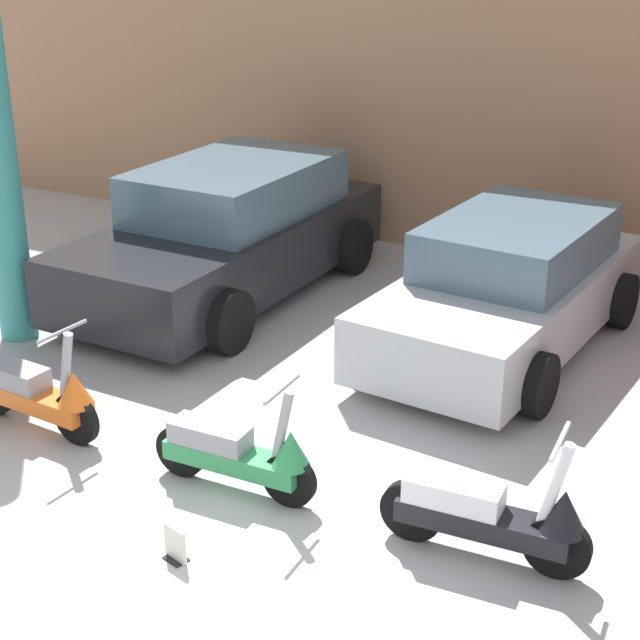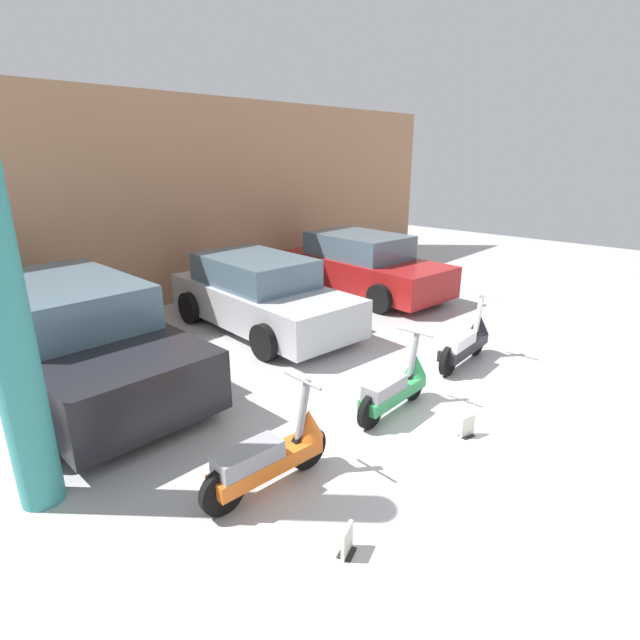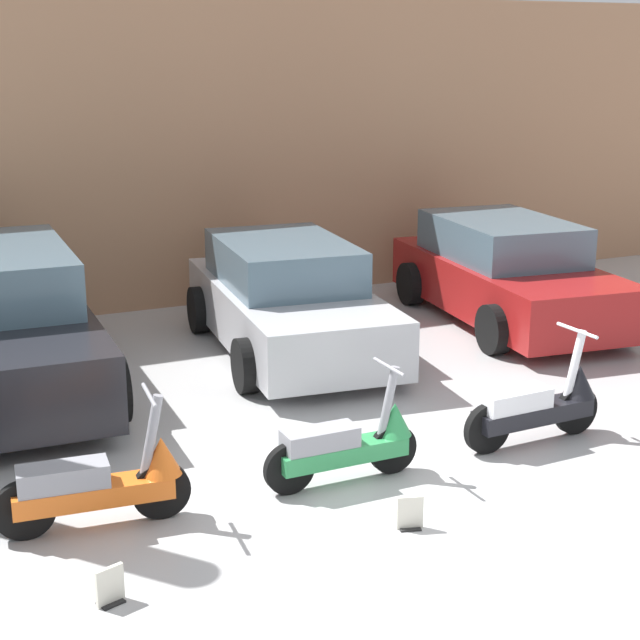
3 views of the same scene
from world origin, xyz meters
name	(u,v)px [view 3 (image 3 of 3)]	position (x,y,z in m)	size (l,w,h in m)	color
ground_plane	(434,525)	(0.00, 0.00, 0.00)	(28.00, 28.00, 0.00)	#B2B2B2
wall_back	(158,156)	(0.00, 7.20, 2.10)	(19.60, 0.12, 4.19)	tan
scooter_front_left	(102,482)	(-2.27, 1.04, 0.36)	(1.46, 0.53, 1.02)	black
scooter_front_right	(349,443)	(-0.24, 0.98, 0.34)	(1.39, 0.50, 0.97)	black
scooter_front_center	(539,404)	(1.72, 1.02, 0.36)	(1.48, 0.53, 1.03)	black
car_rear_center	(288,300)	(0.75, 4.56, 0.63)	(2.19, 4.02, 1.31)	#B7B7BC
car_rear_right	(506,273)	(3.90, 4.61, 0.64)	(2.24, 4.09, 1.33)	maroon
placard_near_left_scooter	(110,588)	(-2.48, -0.04, 0.11)	(0.20, 0.16, 0.26)	black
placard_near_right_scooter	(410,514)	(-0.19, 0.04, 0.11)	(0.20, 0.16, 0.26)	black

